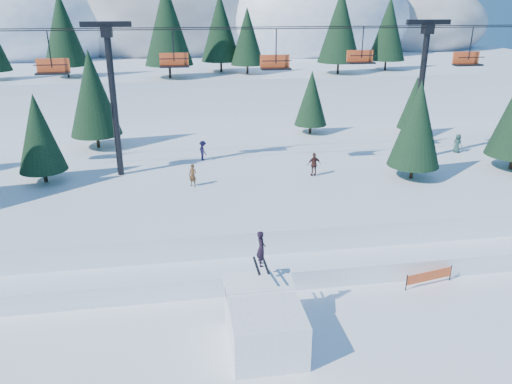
{
  "coord_description": "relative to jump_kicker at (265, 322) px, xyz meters",
  "views": [
    {
      "loc": [
        -4.91,
        -16.55,
        13.93
      ],
      "look_at": [
        -1.25,
        6.0,
        5.2
      ],
      "focal_mm": 35.0,
      "sensor_mm": 36.0,
      "label": 1
    }
  ],
  "objects": [
    {
      "name": "ground",
      "position": [
        1.69,
        -1.03,
        -1.14
      ],
      "size": [
        160.0,
        160.0,
        0.0
      ],
      "primitive_type": "plane",
      "color": "white",
      "rests_on": "ground"
    },
    {
      "name": "mid_shelf",
      "position": [
        1.69,
        16.97,
        0.11
      ],
      "size": [
        70.0,
        22.0,
        2.5
      ],
      "primitive_type": "cube",
      "color": "white",
      "rests_on": "ground"
    },
    {
      "name": "berm",
      "position": [
        1.69,
        6.97,
        -0.59
      ],
      "size": [
        70.0,
        6.0,
        1.1
      ],
      "primitive_type": "cube",
      "color": "white",
      "rests_on": "ground"
    },
    {
      "name": "mountain_ridge",
      "position": [
        -3.39,
        72.31,
        8.5
      ],
      "size": [
        119.0,
        60.0,
        26.46
      ],
      "color": "white",
      "rests_on": "ground"
    },
    {
      "name": "jump_kicker",
      "position": [
        0.0,
        0.0,
        0.0
      ],
      "size": [
        3.06,
        4.31,
        4.73
      ],
      "color": "white",
      "rests_on": "ground"
    },
    {
      "name": "chairlift",
      "position": [
        2.68,
        17.01,
        8.18
      ],
      "size": [
        46.0,
        3.21,
        10.28
      ],
      "color": "black",
      "rests_on": "mid_shelf"
    },
    {
      "name": "conifer_stand",
      "position": [
        1.92,
        17.25,
        5.85
      ],
      "size": [
        63.76,
        18.16,
        10.03
      ],
      "color": "black",
      "rests_on": "mid_shelf"
    },
    {
      "name": "distant_skiers",
      "position": [
        0.39,
        16.07,
        2.14
      ],
      "size": [
        35.05,
        7.42,
        1.66
      ],
      "color": "#1E3B38",
      "rests_on": "mid_shelf"
    },
    {
      "name": "banner_near",
      "position": [
        9.35,
        3.39,
        -0.6
      ],
      "size": [
        2.81,
        0.61,
        0.9
      ],
      "color": "black",
      "rests_on": "ground"
    },
    {
      "name": "banner_far",
      "position": [
        10.97,
        5.47,
        -0.6
      ],
      "size": [
        2.84,
        0.42,
        0.9
      ],
      "color": "black",
      "rests_on": "ground"
    }
  ]
}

